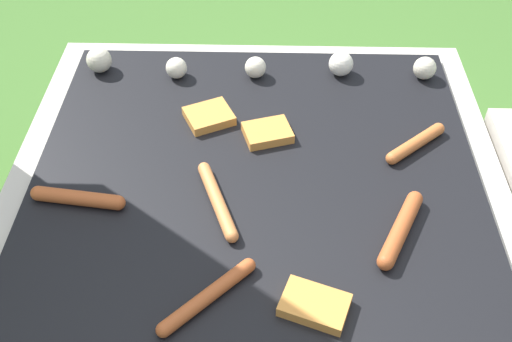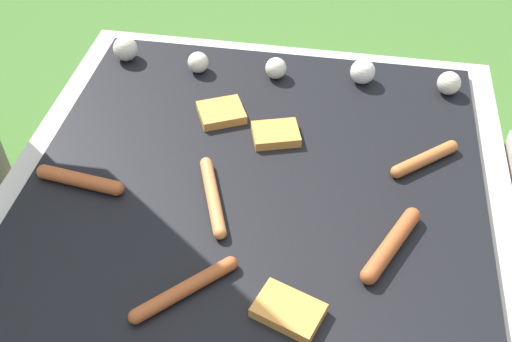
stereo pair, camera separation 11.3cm
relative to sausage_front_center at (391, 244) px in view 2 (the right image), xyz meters
name	(u,v)px [view 2 (the right image)]	position (x,y,z in m)	size (l,w,h in m)	color
ground_plane	(256,298)	(-0.25, 0.13, -0.42)	(14.00, 14.00, 0.00)	#3D6628
grill	(256,245)	(-0.25, 0.13, -0.22)	(0.98, 0.98, 0.41)	#B2AA9E
sausage_front_center	(391,244)	(0.00, 0.00, 0.00)	(0.10, 0.17, 0.03)	#A34C23
sausage_mid_right	(80,180)	(-0.58, 0.06, 0.00)	(0.18, 0.05, 0.03)	#A34C23
sausage_back_right	(185,289)	(-0.32, -0.14, 0.00)	(0.15, 0.15, 0.02)	#A34C23
sausage_front_left	(425,159)	(0.06, 0.23, 0.00)	(0.13, 0.12, 0.03)	#B7602D
sausage_front_right	(213,196)	(-0.32, 0.06, 0.00)	(0.09, 0.19, 0.02)	#C6753D
bread_slice_right	(221,113)	(-0.36, 0.30, 0.00)	(0.12, 0.11, 0.02)	#D18438
bread_slice_left	(288,311)	(-0.16, -0.15, 0.00)	(0.12, 0.10, 0.02)	#D18438
bread_slice_center	(276,134)	(-0.23, 0.25, 0.00)	(0.11, 0.10, 0.02)	#D18438
mushroom_row	(275,66)	(-0.27, 0.47, 0.01)	(0.80, 0.07, 0.06)	beige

